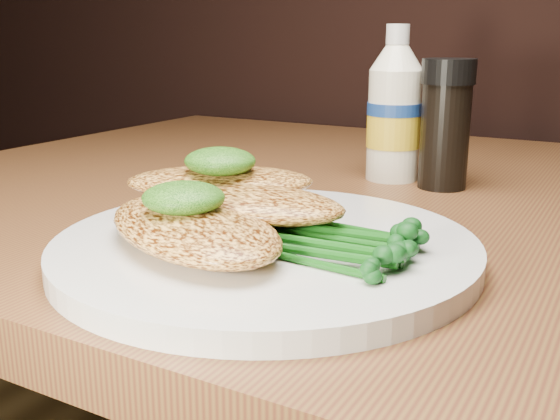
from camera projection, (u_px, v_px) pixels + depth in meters
The scene contains 9 objects.
plate at pixel (266, 248), 0.46m from camera, with size 0.30×0.30×0.02m, color silver.
chicken_front at pixel (193, 227), 0.44m from camera, with size 0.17×0.09×0.03m, color #F6AF4E.
chicken_mid at pixel (243, 202), 0.48m from camera, with size 0.16×0.08×0.02m, color #F6AF4E.
chicken_back at pixel (220, 182), 0.51m from camera, with size 0.14×0.07×0.02m, color #F6AF4E.
pesto_front at pixel (183, 198), 0.43m from camera, with size 0.06×0.05×0.02m, color #0A3207.
pesto_back at pixel (220, 161), 0.49m from camera, with size 0.05×0.05×0.02m, color #0A3207.
broccolini_bundle at pixel (324, 233), 0.44m from camera, with size 0.14×0.11×0.02m, color #125111, non-canonical shape.
mayo_bottle at pixel (395, 104), 0.70m from camera, with size 0.06×0.06×0.16m, color white, non-canonical shape.
pepper_grinder at pixel (445, 125), 0.66m from camera, with size 0.05×0.05×0.13m, color black, non-canonical shape.
Camera 1 is at (0.16, 0.43, 0.91)m, focal length 42.08 mm.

